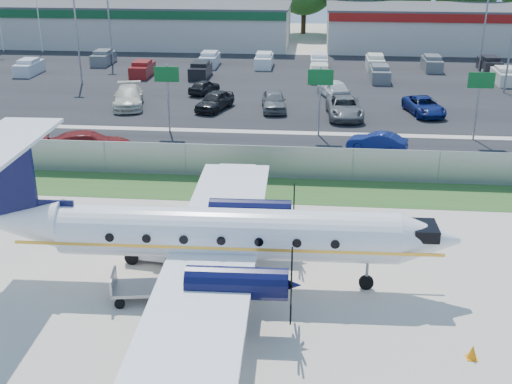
{
  "coord_description": "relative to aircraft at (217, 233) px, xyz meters",
  "views": [
    {
      "loc": [
        2.59,
        -22.04,
        13.73
      ],
      "look_at": [
        0.0,
        6.0,
        2.3
      ],
      "focal_mm": 45.0,
      "sensor_mm": 36.0,
      "label": 1
    }
  ],
  "objects": [
    {
      "name": "ground",
      "position": [
        1.14,
        -1.27,
        -2.36
      ],
      "size": [
        170.0,
        170.0,
        0.0
      ],
      "primitive_type": "plane",
      "color": "beige",
      "rests_on": "ground"
    },
    {
      "name": "grass_verge",
      "position": [
        1.14,
        10.73,
        -2.35
      ],
      "size": [
        170.0,
        4.0,
        0.02
      ],
      "primitive_type": "cube",
      "color": "#2D561E",
      "rests_on": "ground"
    },
    {
      "name": "access_road",
      "position": [
        1.14,
        17.73,
        -2.35
      ],
      "size": [
        170.0,
        8.0,
        0.02
      ],
      "primitive_type": "cube",
      "color": "black",
      "rests_on": "ground"
    },
    {
      "name": "parking_lot",
      "position": [
        1.14,
        38.73,
        -2.35
      ],
      "size": [
        170.0,
        32.0,
        0.02
      ],
      "primitive_type": "cube",
      "color": "black",
      "rests_on": "ground"
    },
    {
      "name": "perimeter_fence",
      "position": [
        1.14,
        12.73,
        -1.36
      ],
      "size": [
        120.0,
        0.06,
        1.99
      ],
      "color": "gray",
      "rests_on": "ground"
    },
    {
      "name": "building_west",
      "position": [
        -22.86,
        60.72,
        0.27
      ],
      "size": [
        46.4,
        12.4,
        5.24
      ],
      "color": "beige",
      "rests_on": "ground"
    },
    {
      "name": "building_east",
      "position": [
        27.14,
        60.72,
        0.27
      ],
      "size": [
        44.4,
        12.4,
        5.24
      ],
      "color": "beige",
      "rests_on": "ground"
    },
    {
      "name": "sign_left",
      "position": [
        -6.86,
        21.64,
        1.25
      ],
      "size": [
        1.8,
        0.26,
        5.0
      ],
      "color": "gray",
      "rests_on": "ground"
    },
    {
      "name": "sign_mid",
      "position": [
        4.14,
        21.64,
        1.25
      ],
      "size": [
        1.8,
        0.26,
        5.0
      ],
      "color": "gray",
      "rests_on": "ground"
    },
    {
      "name": "sign_right",
      "position": [
        15.14,
        21.64,
        1.25
      ],
      "size": [
        1.8,
        0.26,
        5.0
      ],
      "color": "gray",
      "rests_on": "ground"
    },
    {
      "name": "flagpole_east",
      "position": [
        -29.78,
        53.73,
        3.28
      ],
      "size": [
        1.06,
        0.12,
        10.0
      ],
      "color": "white",
      "rests_on": "ground"
    },
    {
      "name": "light_pole_nw",
      "position": [
        -18.86,
        36.73,
        2.87
      ],
      "size": [
        0.9,
        0.35,
        9.09
      ],
      "color": "gray",
      "rests_on": "ground"
    },
    {
      "name": "light_pole_ne",
      "position": [
        21.14,
        36.73,
        2.87
      ],
      "size": [
        0.9,
        0.35,
        9.09
      ],
      "color": "gray",
      "rests_on": "ground"
    },
    {
      "name": "light_pole_sw",
      "position": [
        -18.86,
        46.73,
        2.87
      ],
      "size": [
        0.9,
        0.35,
        9.09
      ],
      "color": "gray",
      "rests_on": "ground"
    },
    {
      "name": "light_pole_se",
      "position": [
        21.14,
        46.73,
        2.87
      ],
      "size": [
        0.9,
        0.35,
        9.09
      ],
      "color": "gray",
      "rests_on": "ground"
    },
    {
      "name": "tree_line",
      "position": [
        1.14,
        72.73,
        -2.36
      ],
      "size": [
        112.0,
        6.0,
        14.0
      ],
      "primitive_type": null,
      "color": "#225A1A",
      "rests_on": "ground"
    },
    {
      "name": "aircraft",
      "position": [
        0.0,
        0.0,
        0.0
      ],
      "size": [
        19.63,
        19.39,
        6.11
      ],
      "color": "white",
      "rests_on": "ground"
    },
    {
      "name": "pushback_tug",
      "position": [
        -2.96,
        2.05,
        -1.69
      ],
      "size": [
        2.75,
        2.12,
        1.4
      ],
      "color": "white",
      "rests_on": "ground"
    },
    {
      "name": "baggage_cart_near",
      "position": [
        -2.9,
        -1.5,
        -1.8
      ],
      "size": [
        2.47,
        1.71,
        1.2
      ],
      "color": "gray",
      "rests_on": "ground"
    },
    {
      "name": "cone_nose",
      "position": [
        9.49,
        -4.24,
        -2.11
      ],
      "size": [
        0.38,
        0.38,
        0.54
      ],
      "color": "orange",
      "rests_on": "ground"
    },
    {
      "name": "cone_starboard_wing",
      "position": [
        5.82,
        5.78,
        -2.09
      ],
      "size": [
        0.41,
        0.41,
        0.58
      ],
      "color": "orange",
      "rests_on": "ground"
    },
    {
      "name": "road_car_west",
      "position": [
        -10.91,
        15.67,
        -2.36
      ],
      "size": [
        6.14,
        3.93,
        1.66
      ],
      "primitive_type": "imported",
      "rotation": [
        0.0,
        0.0,
        1.88
      ],
      "color": "maroon",
      "rests_on": "ground"
    },
    {
      "name": "road_car_mid",
      "position": [
        8.05,
        18.39,
        -2.36
      ],
      "size": [
        4.2,
        2.5,
        1.31
      ],
      "primitive_type": "imported",
      "rotation": [
        0.0,
        0.0,
        -1.87
      ],
      "color": "navy",
      "rests_on": "ground"
    },
    {
      "name": "parked_car_a",
      "position": [
        -11.86,
        28.49,
        -2.36
      ],
      "size": [
        3.66,
        6.25,
        1.7
      ],
      "primitive_type": "imported",
      "rotation": [
        0.0,
        0.0,
        0.23
      ],
      "color": "beige",
      "rests_on": "ground"
    },
    {
      "name": "parked_car_b",
      "position": [
        -4.47,
        28.2,
        -2.36
      ],
      "size": [
        3.18,
        4.96,
        1.57
      ],
      "primitive_type": "imported",
      "rotation": [
        0.0,
        0.0,
        -0.31
      ],
      "color": "black",
      "rests_on": "ground"
    },
    {
      "name": "parked_car_c",
      "position": [
        0.42,
        28.53,
        -2.36
      ],
      "size": [
        2.47,
        4.97,
        1.63
      ],
      "primitive_type": "imported",
      "rotation": [
        0.0,
        0.0,
        0.12
      ],
      "color": "#595B5E",
      "rests_on": "ground"
    },
    {
      "name": "parked_car_d",
      "position": [
        6.17,
        26.9,
        -2.36
      ],
      "size": [
        3.02,
        5.9,
        1.6
      ],
      "primitive_type": "imported",
      "rotation": [
        0.0,
        0.0,
        0.07
      ],
      "color": "#595B5E",
      "rests_on": "ground"
    },
    {
      "name": "parked_car_e",
      "position": [
        12.63,
        28.38,
        -2.36
      ],
      "size": [
        3.33,
        5.42,
        1.4
      ],
      "primitive_type": "imported",
      "rotation": [
        0.0,
        0.0,
        0.21
      ],
      "color": "navy",
      "rests_on": "ground"
    },
    {
      "name": "parked_car_f",
      "position": [
        -6.31,
        33.86,
        -2.36
      ],
      "size": [
        2.77,
        4.09,
        1.29
      ],
      "primitive_type": "imported",
      "rotation": [
        0.0,
        0.0,
        2.78
      ],
      "color": "black",
      "rests_on": "ground"
    },
    {
      "name": "parked_car_g",
      "position": [
        5.42,
        33.61,
        -2.36
      ],
      "size": [
        3.27,
        5.16,
        1.64
      ],
      "primitive_type": "imported",
      "rotation": [
        0.0,
        0.0,
        3.44
      ],
      "color": "silver",
      "rests_on": "ground"
    },
    {
      "name": "far_parking_rows",
      "position": [
        1.14,
        43.73,
        -2.36
      ],
      "size": [
        56.0,
        10.0,
        1.6
      ],
      "primitive_type": null,
      "color": "gray",
      "rests_on": "ground"
    }
  ]
}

